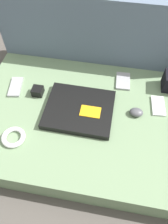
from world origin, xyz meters
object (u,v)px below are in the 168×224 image
at_px(laptop, 79,109).
at_px(phone_small, 123,81).
at_px(phone_silver, 158,106).
at_px(computer_mouse, 136,112).
at_px(phone_black, 16,87).
at_px(charger_brick, 38,91).

distance_m(laptop, phone_small, 0.29).
bearing_deg(phone_silver, laptop, -169.44).
height_order(computer_mouse, phone_silver, computer_mouse).
bearing_deg(phone_small, computer_mouse, -72.16).
height_order(phone_black, phone_small, phone_black).
xyz_separation_m(computer_mouse, charger_brick, (-0.47, 0.04, 0.00)).
distance_m(phone_silver, phone_small, 0.22).
distance_m(computer_mouse, charger_brick, 0.47).
relative_size(laptop, phone_silver, 2.64).
bearing_deg(phone_black, phone_silver, -9.25).
distance_m(laptop, charger_brick, 0.23).
distance_m(phone_black, phone_small, 0.54).
distance_m(computer_mouse, phone_silver, 0.12).
xyz_separation_m(laptop, phone_black, (-0.34, 0.09, -0.01)).
xyz_separation_m(phone_silver, phone_black, (-0.70, -0.01, 0.00)).
height_order(phone_small, charger_brick, charger_brick).
relative_size(phone_black, charger_brick, 2.60).
bearing_deg(laptop, charger_brick, 163.17).
relative_size(laptop, phone_small, 2.57).
xyz_separation_m(laptop, phone_silver, (0.36, 0.09, -0.01)).
relative_size(computer_mouse, phone_silver, 0.53).
bearing_deg(laptop, computer_mouse, 7.05).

